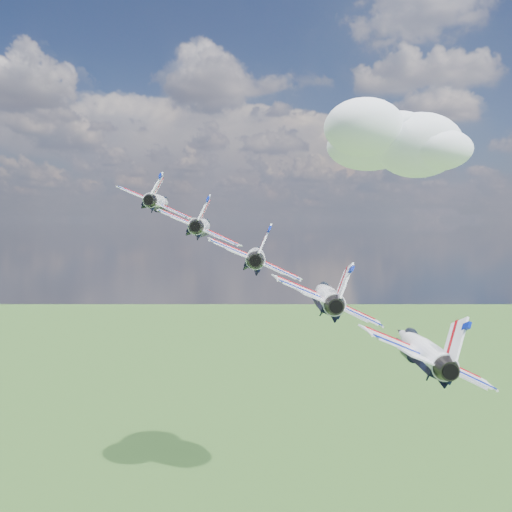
% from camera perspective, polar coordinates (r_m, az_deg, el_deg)
% --- Properties ---
extents(cloud_far, '(61.09, 48.00, 24.00)m').
position_cam_1_polar(cloud_far, '(261.14, 13.66, 11.03)').
color(cloud_far, white).
extents(jet_0, '(13.48, 17.02, 8.56)m').
position_cam_1_polar(jet_0, '(81.71, -9.65, 5.35)').
color(jet_0, white).
extents(jet_1, '(13.48, 17.02, 8.56)m').
position_cam_1_polar(jet_1, '(72.42, -5.41, 3.01)').
color(jet_1, white).
extents(jet_2, '(13.48, 17.02, 8.56)m').
position_cam_1_polar(jet_2, '(63.80, 0.00, -0.00)').
color(jet_2, white).
extents(jet_3, '(13.48, 17.02, 8.56)m').
position_cam_1_polar(jet_3, '(56.14, 7.00, -3.89)').
color(jet_3, silver).
extents(jet_4, '(13.48, 17.02, 8.56)m').
position_cam_1_polar(jet_4, '(49.90, 16.06, -8.78)').
color(jet_4, white).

